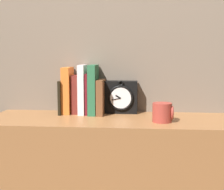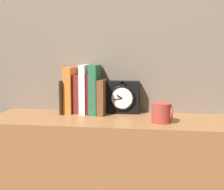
{
  "view_description": "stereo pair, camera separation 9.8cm",
  "coord_description": "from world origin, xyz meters",
  "px_view_note": "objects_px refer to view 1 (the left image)",
  "views": [
    {
      "loc": [
        0.13,
        -1.48,
        1.17
      ],
      "look_at": [
        0.0,
        0.0,
        0.98
      ],
      "focal_mm": 50.0,
      "sensor_mm": 36.0,
      "label": 1
    },
    {
      "loc": [
        0.23,
        -1.47,
        1.17
      ],
      "look_at": [
        0.0,
        0.0,
        0.98
      ],
      "focal_mm": 50.0,
      "sensor_mm": 36.0,
      "label": 2
    }
  ],
  "objects_px": {
    "clock": "(121,97)",
    "book_slot5_green": "(93,90)",
    "book_slot6_brown": "(101,97)",
    "book_slot3_white": "(83,89)",
    "book_slot4_maroon": "(88,93)",
    "book_slot2_maroon": "(77,94)",
    "mug": "(163,112)",
    "book_slot0_black": "(62,97)",
    "book_slot1_orange": "(68,90)"
  },
  "relations": [
    {
      "from": "book_slot0_black",
      "to": "book_slot1_orange",
      "type": "xyz_separation_m",
      "value": [
        0.03,
        0.01,
        0.03
      ]
    },
    {
      "from": "book_slot2_maroon",
      "to": "book_slot3_white",
      "type": "bearing_deg",
      "value": -19.69
    },
    {
      "from": "book_slot6_brown",
      "to": "mug",
      "type": "height_order",
      "value": "book_slot6_brown"
    },
    {
      "from": "clock",
      "to": "book_slot4_maroon",
      "type": "bearing_deg",
      "value": -170.99
    },
    {
      "from": "book_slot4_maroon",
      "to": "mug",
      "type": "xyz_separation_m",
      "value": [
        0.38,
        -0.18,
        -0.06
      ]
    },
    {
      "from": "book_slot6_brown",
      "to": "book_slot4_maroon",
      "type": "bearing_deg",
      "value": 170.87
    },
    {
      "from": "book_slot4_maroon",
      "to": "book_slot6_brown",
      "type": "xyz_separation_m",
      "value": [
        0.07,
        -0.01,
        -0.02
      ]
    },
    {
      "from": "book_slot6_brown",
      "to": "mug",
      "type": "bearing_deg",
      "value": -28.98
    },
    {
      "from": "book_slot1_orange",
      "to": "book_slot6_brown",
      "type": "distance_m",
      "value": 0.18
    },
    {
      "from": "book_slot0_black",
      "to": "book_slot5_green",
      "type": "bearing_deg",
      "value": -0.89
    },
    {
      "from": "book_slot4_maroon",
      "to": "clock",
      "type": "bearing_deg",
      "value": 9.01
    },
    {
      "from": "book_slot6_brown",
      "to": "book_slot3_white",
      "type": "bearing_deg",
      "value": 174.93
    },
    {
      "from": "book_slot5_green",
      "to": "book_slot6_brown",
      "type": "distance_m",
      "value": 0.06
    },
    {
      "from": "book_slot2_maroon",
      "to": "clock",
      "type": "bearing_deg",
      "value": 4.1
    },
    {
      "from": "book_slot0_black",
      "to": "book_slot2_maroon",
      "type": "relative_size",
      "value": 0.86
    },
    {
      "from": "book_slot3_white",
      "to": "book_slot5_green",
      "type": "distance_m",
      "value": 0.06
    },
    {
      "from": "book_slot3_white",
      "to": "book_slot0_black",
      "type": "bearing_deg",
      "value": -178.24
    },
    {
      "from": "clock",
      "to": "book_slot6_brown",
      "type": "relative_size",
      "value": 0.98
    },
    {
      "from": "book_slot3_white",
      "to": "mug",
      "type": "relative_size",
      "value": 2.7
    },
    {
      "from": "book_slot1_orange",
      "to": "mug",
      "type": "height_order",
      "value": "book_slot1_orange"
    },
    {
      "from": "clock",
      "to": "book_slot2_maroon",
      "type": "height_order",
      "value": "book_slot2_maroon"
    },
    {
      "from": "book_slot3_white",
      "to": "book_slot4_maroon",
      "type": "bearing_deg",
      "value": 5.9
    },
    {
      "from": "clock",
      "to": "book_slot3_white",
      "type": "xyz_separation_m",
      "value": [
        -0.2,
        -0.03,
        0.04
      ]
    },
    {
      "from": "book_slot1_orange",
      "to": "book_slot4_maroon",
      "type": "bearing_deg",
      "value": -1.09
    },
    {
      "from": "book_slot2_maroon",
      "to": "book_slot6_brown",
      "type": "xyz_separation_m",
      "value": [
        0.13,
        -0.02,
        -0.01
      ]
    },
    {
      "from": "book_slot0_black",
      "to": "book_slot1_orange",
      "type": "distance_m",
      "value": 0.04
    },
    {
      "from": "mug",
      "to": "book_slot2_maroon",
      "type": "bearing_deg",
      "value": 156.47
    },
    {
      "from": "book_slot1_orange",
      "to": "mug",
      "type": "bearing_deg",
      "value": -20.68
    },
    {
      "from": "book_slot2_maroon",
      "to": "mug",
      "type": "height_order",
      "value": "book_slot2_maroon"
    },
    {
      "from": "book_slot2_maroon",
      "to": "book_slot4_maroon",
      "type": "bearing_deg",
      "value": -9.43
    },
    {
      "from": "book_slot5_green",
      "to": "book_slot6_brown",
      "type": "bearing_deg",
      "value": -3.69
    },
    {
      "from": "clock",
      "to": "book_slot4_maroon",
      "type": "relative_size",
      "value": 0.83
    },
    {
      "from": "book_slot0_black",
      "to": "book_slot3_white",
      "type": "xyz_separation_m",
      "value": [
        0.11,
        0.0,
        0.04
      ]
    },
    {
      "from": "book_slot4_maroon",
      "to": "book_slot5_green",
      "type": "bearing_deg",
      "value": -16.29
    },
    {
      "from": "book_slot1_orange",
      "to": "book_slot4_maroon",
      "type": "xyz_separation_m",
      "value": [
        0.11,
        -0.0,
        -0.01
      ]
    },
    {
      "from": "clock",
      "to": "book_slot0_black",
      "type": "distance_m",
      "value": 0.31
    },
    {
      "from": "clock",
      "to": "book_slot5_green",
      "type": "bearing_deg",
      "value": -165.85
    },
    {
      "from": "book_slot2_maroon",
      "to": "book_slot5_green",
      "type": "xyz_separation_m",
      "value": [
        0.09,
        -0.02,
        0.03
      ]
    },
    {
      "from": "book_slot6_brown",
      "to": "book_slot0_black",
      "type": "bearing_deg",
      "value": 178.56
    },
    {
      "from": "clock",
      "to": "book_slot2_maroon",
      "type": "distance_m",
      "value": 0.24
    },
    {
      "from": "book_slot3_white",
      "to": "book_slot5_green",
      "type": "relative_size",
      "value": 1.0
    },
    {
      "from": "book_slot3_white",
      "to": "book_slot4_maroon",
      "type": "distance_m",
      "value": 0.03
    },
    {
      "from": "book_slot3_white",
      "to": "book_slot4_maroon",
      "type": "relative_size",
      "value": 1.2
    },
    {
      "from": "book_slot0_black",
      "to": "book_slot5_green",
      "type": "height_order",
      "value": "book_slot5_green"
    },
    {
      "from": "book_slot3_white",
      "to": "mug",
      "type": "bearing_deg",
      "value": -23.87
    },
    {
      "from": "clock",
      "to": "book_slot4_maroon",
      "type": "xyz_separation_m",
      "value": [
        -0.17,
        -0.03,
        0.02
      ]
    },
    {
      "from": "book_slot1_orange",
      "to": "book_slot3_white",
      "type": "distance_m",
      "value": 0.08
    },
    {
      "from": "book_slot3_white",
      "to": "book_slot6_brown",
      "type": "bearing_deg",
      "value": -5.07
    },
    {
      "from": "book_slot1_orange",
      "to": "book_slot3_white",
      "type": "relative_size",
      "value": 0.95
    },
    {
      "from": "book_slot0_black",
      "to": "book_slot4_maroon",
      "type": "distance_m",
      "value": 0.14
    }
  ]
}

